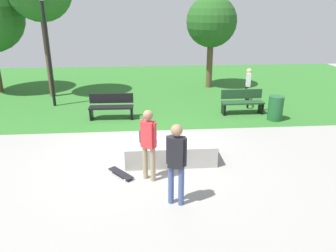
# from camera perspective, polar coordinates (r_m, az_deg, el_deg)

# --- Properties ---
(ground_plane) EXTENTS (28.00, 28.00, 0.00)m
(ground_plane) POSITION_cam_1_polar(r_m,az_deg,el_deg) (9.23, -5.32, -5.05)
(ground_plane) COLOR gray
(grass_lawn) EXTENTS (26.60, 12.15, 0.01)m
(grass_lawn) POSITION_cam_1_polar(r_m,az_deg,el_deg) (16.74, -5.12, 6.72)
(grass_lawn) COLOR #2D6B28
(grass_lawn) RESTS_ON ground_plane
(concrete_ledge) EXTENTS (2.38, 0.91, 0.55)m
(concrete_ledge) POSITION_cam_1_polar(r_m,az_deg,el_deg) (8.71, 0.39, -4.59)
(concrete_ledge) COLOR #A8A59E
(concrete_ledge) RESTS_ON ground_plane
(backpack_on_ledge) EXTENTS (0.33, 0.29, 0.32)m
(backpack_on_ledge) POSITION_cam_1_polar(r_m,az_deg,el_deg) (8.55, -3.94, -1.96)
(backpack_on_ledge) COLOR black
(backpack_on_ledge) RESTS_ON concrete_ledge
(skater_performing_trick) EXTENTS (0.41, 0.30, 1.79)m
(skater_performing_trick) POSITION_cam_1_polar(r_m,az_deg,el_deg) (6.60, 1.47, -5.71)
(skater_performing_trick) COLOR #3F5184
(skater_performing_trick) RESTS_ON ground_plane
(skater_watching) EXTENTS (0.38, 0.35, 1.75)m
(skater_watching) POSITION_cam_1_polar(r_m,az_deg,el_deg) (7.55, -3.43, -2.46)
(skater_watching) COLOR tan
(skater_watching) RESTS_ON ground_plane
(skateboard_by_ledge) EXTENTS (0.66, 0.75, 0.08)m
(skateboard_by_ledge) POSITION_cam_1_polar(r_m,az_deg,el_deg) (8.20, -8.26, -8.16)
(skateboard_by_ledge) COLOR black
(skateboard_by_ledge) RESTS_ON ground_plane
(skateboard_spare) EXTENTS (0.67, 0.74, 0.08)m
(skateboard_spare) POSITION_cam_1_polar(r_m,az_deg,el_deg) (9.59, 5.60, -3.61)
(skateboard_spare) COLOR teal
(skateboard_spare) RESTS_ON ground_plane
(park_bench_by_oak) EXTENTS (1.61, 0.50, 0.91)m
(park_bench_by_oak) POSITION_cam_1_polar(r_m,az_deg,el_deg) (12.13, -9.86, 3.49)
(park_bench_by_oak) COLOR black
(park_bench_by_oak) RESTS_ON ground_plane
(park_bench_near_lamppost) EXTENTS (1.61, 0.50, 0.91)m
(park_bench_near_lamppost) POSITION_cam_1_polar(r_m,az_deg,el_deg) (12.85, 12.84, 4.24)
(park_bench_near_lamppost) COLOR #1E4223
(park_bench_near_lamppost) RESTS_ON ground_plane
(tree_young_birch) EXTENTS (2.42, 2.42, 4.40)m
(tree_young_birch) POSITION_cam_1_polar(r_m,az_deg,el_deg) (16.46, 7.59, 17.54)
(tree_young_birch) COLOR brown
(tree_young_birch) RESTS_ON grass_lawn
(lamp_post) EXTENTS (0.28, 0.28, 4.36)m
(lamp_post) POSITION_cam_1_polar(r_m,az_deg,el_deg) (13.92, -20.42, 13.79)
(lamp_post) COLOR black
(lamp_post) RESTS_ON ground_plane
(trash_bin) EXTENTS (0.53, 0.53, 0.89)m
(trash_bin) POSITION_cam_1_polar(r_m,az_deg,el_deg) (12.43, 18.27, 2.97)
(trash_bin) COLOR #1E592D
(trash_bin) RESTS_ON ground_plane
(cyclist_on_bicycle) EXTENTS (0.50, 1.78, 1.52)m
(cyclist_on_bicycle) POSITION_cam_1_polar(r_m,az_deg,el_deg) (14.21, 13.74, 6.34)
(cyclist_on_bicycle) COLOR black
(cyclist_on_bicycle) RESTS_ON ground_plane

